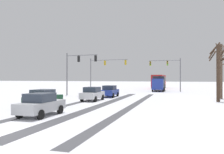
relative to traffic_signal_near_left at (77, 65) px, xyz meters
name	(u,v)px	position (x,y,z in m)	size (l,w,h in m)	color
ground_plane	(0,135)	(6.71, -23.11, -4.61)	(300.00, 300.00, 0.00)	white
wheel_track_left_lane	(105,104)	(7.50, -9.49, -4.60)	(1.11, 29.95, 0.01)	#4C4C51
wheel_track_right_lane	(76,103)	(4.31, -9.49, -4.60)	(0.82, 29.95, 0.01)	#4C4C51
wheel_track_center	(134,105)	(10.59, -9.49, -4.60)	(0.79, 29.95, 0.01)	#4C4C51
sidewalk_kerb_right	(200,108)	(16.58, -10.86, -4.55)	(4.00, 29.95, 0.12)	white
traffic_signal_near_left	(77,65)	(0.00, 0.00, 0.00)	(5.21, 0.61, 6.50)	slate
traffic_signal_far_left	(103,67)	(0.89, 10.01, 0.10)	(7.57, 0.58, 6.50)	slate
traffic_signal_far_right	(169,68)	(13.06, 14.13, 0.04)	(6.16, 0.42, 6.50)	slate
car_blue_lead	(110,91)	(5.53, -1.16, -3.79)	(1.86, 4.11, 1.62)	#233899
car_white_second	(92,94)	(5.06, -6.67, -3.79)	(1.85, 4.11, 1.62)	silver
car_dark_green_third	(44,98)	(2.71, -13.25, -3.79)	(1.96, 4.16, 1.62)	#194C2D
car_silver_fourth	(41,104)	(5.40, -17.77, -3.79)	(1.86, 4.12, 1.62)	#B7BABF
bus_oncoming	(159,80)	(10.04, 27.40, -2.61)	(2.92, 11.07, 3.38)	#B21E1E
box_truck_delivery	(159,83)	(10.97, 15.37, -2.97)	(2.38, 7.43, 3.02)	#233899
bare_tree_sidewalk_mid	(218,69)	(19.12, -3.82, -0.89)	(2.08, 1.56, 6.83)	#423023
bare_tree_sidewalk_far	(221,68)	(20.10, 0.27, -0.70)	(2.13, 1.85, 7.23)	brown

